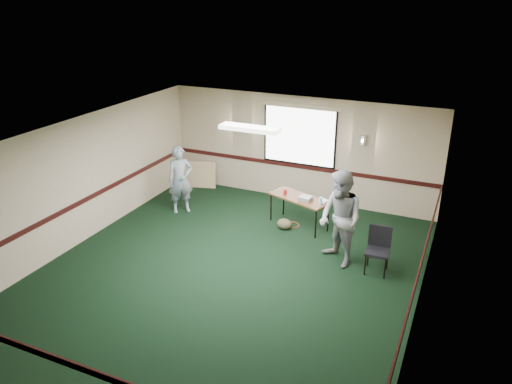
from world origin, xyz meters
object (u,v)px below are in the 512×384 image
at_px(folding_table, 299,199).
at_px(person_left, 180,180).
at_px(projector, 305,198).
at_px(person_right, 340,219).
at_px(conference_chair, 379,246).

relative_size(folding_table, person_left, 0.93).
bearing_deg(folding_table, projector, -13.12).
xyz_separation_m(person_left, person_right, (4.19, -0.87, 0.14)).
height_order(folding_table, conference_chair, conference_chair).
distance_m(folding_table, person_right, 1.83).
xyz_separation_m(projector, person_right, (1.10, -1.15, 0.21)).
bearing_deg(person_left, conference_chair, -52.23).
height_order(projector, person_left, person_left).
distance_m(conference_chair, person_right, 0.89).
bearing_deg(conference_chair, person_left, 167.29).
bearing_deg(conference_chair, person_right, -179.51).
bearing_deg(person_left, person_right, -54.59).
bearing_deg(person_right, folding_table, 174.89).
relative_size(folding_table, projector, 5.62).
height_order(person_left, person_right, person_right).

